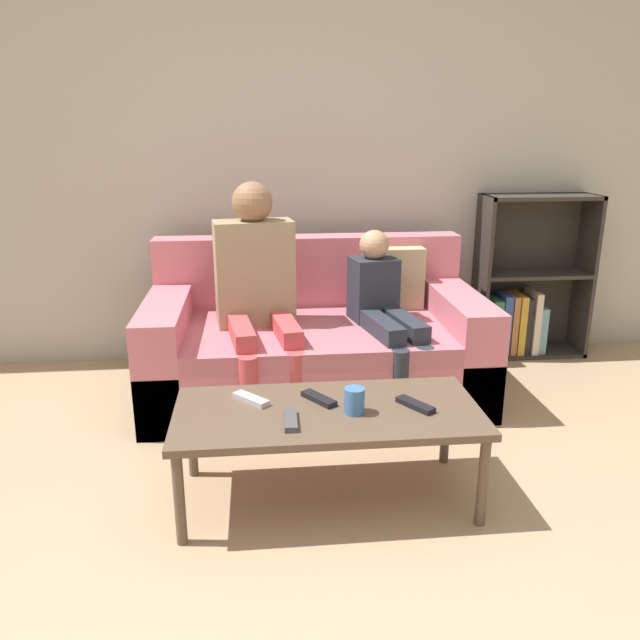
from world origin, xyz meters
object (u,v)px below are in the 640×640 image
object	(u,v)px
person_adult	(257,280)
tv_remote_0	(251,399)
coffee_table	(328,418)
bookshelf	(523,293)
person_child	(384,309)
tv_remote_1	(415,405)
tv_remote_3	(319,399)
couch	(315,345)
cup_near	(354,401)
tv_remote_2	(290,420)

from	to	relation	value
person_adult	tv_remote_0	bearing A→B (deg)	-100.21
coffee_table	bookshelf	bearing A→B (deg)	47.24
person_child	tv_remote_1	size ratio (longest dim) A/B	5.47
person_adult	tv_remote_0	world-z (taller)	person_adult
coffee_table	tv_remote_3	bearing A→B (deg)	108.83
person_child	tv_remote_0	size ratio (longest dim) A/B	5.87
couch	cup_near	xyz separation A→B (m)	(0.04, -1.13, 0.17)
cup_near	coffee_table	bearing A→B (deg)	157.08
couch	tv_remote_2	size ratio (longest dim) A/B	10.60
couch	coffee_table	bearing A→B (deg)	-92.87
coffee_table	tv_remote_3	size ratio (longest dim) A/B	7.17
coffee_table	cup_near	bearing A→B (deg)	-22.92
couch	tv_remote_2	xyz separation A→B (m)	(-0.21, -1.19, 0.13)
coffee_table	couch	bearing A→B (deg)	87.13
tv_remote_0	tv_remote_3	bearing A→B (deg)	-48.16
tv_remote_2	tv_remote_3	size ratio (longest dim) A/B	1.03
couch	tv_remote_1	xyz separation A→B (m)	(0.29, -1.11, 0.13)
tv_remote_1	cup_near	bearing A→B (deg)	151.58
bookshelf	person_adult	distance (m)	1.85
bookshelf	cup_near	world-z (taller)	bookshelf
cup_near	tv_remote_2	world-z (taller)	cup_near
cup_near	tv_remote_3	size ratio (longest dim) A/B	0.61
person_child	tv_remote_0	bearing A→B (deg)	-141.93
couch	coffee_table	distance (m)	1.10
coffee_table	person_adult	distance (m)	1.09
bookshelf	cup_near	xyz separation A→B (m)	(-1.37, -1.63, 0.04)
coffee_table	tv_remote_0	xyz separation A→B (m)	(-0.30, 0.10, 0.05)
person_adult	person_child	bearing A→B (deg)	-13.65
couch	tv_remote_3	world-z (taller)	couch
cup_near	tv_remote_1	xyz separation A→B (m)	(0.25, 0.02, -0.04)
tv_remote_0	tv_remote_3	world-z (taller)	same
tv_remote_0	tv_remote_1	distance (m)	0.65
tv_remote_3	cup_near	bearing A→B (deg)	-78.98
cup_near	tv_remote_3	distance (m)	0.18
bookshelf	cup_near	distance (m)	2.13
tv_remote_2	person_adult	bearing A→B (deg)	96.88
coffee_table	person_child	size ratio (longest dim) A/B	1.30
tv_remote_2	tv_remote_3	bearing A→B (deg)	56.59
cup_near	tv_remote_3	bearing A→B (deg)	136.24
tv_remote_1	coffee_table	bearing A→B (deg)	143.10
person_child	tv_remote_3	world-z (taller)	person_child
bookshelf	cup_near	size ratio (longest dim) A/B	10.24
tv_remote_1	person_child	bearing A→B (deg)	52.18
couch	coffee_table	xyz separation A→B (m)	(-0.05, -1.09, 0.09)
person_adult	tv_remote_3	size ratio (longest dim) A/B	7.10
tv_remote_0	tv_remote_1	size ratio (longest dim) A/B	0.93
bookshelf	tv_remote_0	xyz separation A→B (m)	(-1.77, -1.49, 0.00)
cup_near	tv_remote_0	xyz separation A→B (m)	(-0.40, 0.14, -0.04)
tv_remote_1	bookshelf	bearing A→B (deg)	21.15
tv_remote_2	person_child	bearing A→B (deg)	62.87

